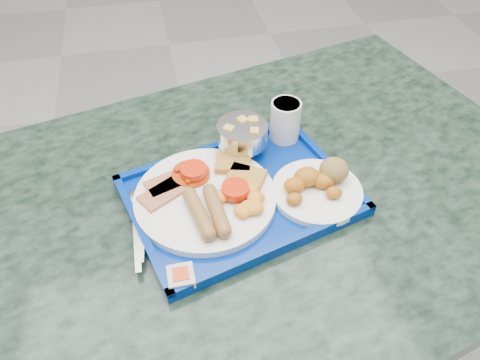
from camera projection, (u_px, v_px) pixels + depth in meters
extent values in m
plane|color=#98979A|center=(231.00, 329.00, 1.59)|extent=(6.00, 6.00, 0.00)
cylinder|color=slate|center=(249.00, 302.00, 1.22)|extent=(0.12, 0.12, 0.73)
cube|color=black|center=(251.00, 202.00, 0.95)|extent=(1.46, 1.14, 0.04)
cube|color=navy|center=(240.00, 197.00, 0.92)|extent=(0.49, 0.41, 0.01)
cube|color=navy|center=(209.00, 149.00, 1.00)|extent=(0.41, 0.12, 0.01)
cube|color=navy|center=(278.00, 246.00, 0.82)|extent=(0.41, 0.12, 0.01)
cube|color=navy|center=(326.00, 160.00, 0.98)|extent=(0.10, 0.30, 0.01)
cube|color=navy|center=(141.00, 230.00, 0.84)|extent=(0.10, 0.30, 0.01)
cylinder|color=white|center=(205.00, 198.00, 0.90)|extent=(0.27, 0.27, 0.02)
cube|color=#B66849|center=(170.00, 182.00, 0.91)|extent=(0.10, 0.08, 0.01)
cube|color=#B66849|center=(163.00, 193.00, 0.89)|extent=(0.10, 0.09, 0.01)
cylinder|color=#AF3607|center=(191.00, 174.00, 0.93)|extent=(0.08, 0.08, 0.01)
sphere|color=#AF3607|center=(181.00, 170.00, 0.93)|extent=(0.01, 0.01, 0.01)
sphere|color=#AF3607|center=(201.00, 166.00, 0.93)|extent=(0.01, 0.01, 0.01)
sphere|color=#AF3607|center=(195.00, 169.00, 0.93)|extent=(0.01, 0.01, 0.01)
sphere|color=#AF3607|center=(188.00, 168.00, 0.93)|extent=(0.01, 0.01, 0.01)
sphere|color=#AF3607|center=(185.00, 164.00, 0.94)|extent=(0.01, 0.01, 0.01)
sphere|color=#AF3607|center=(195.00, 164.00, 0.94)|extent=(0.01, 0.01, 0.01)
sphere|color=#AF3607|center=(202.00, 166.00, 0.93)|extent=(0.01, 0.01, 0.01)
sphere|color=#AF3607|center=(200.00, 170.00, 0.93)|extent=(0.01, 0.01, 0.01)
sphere|color=#AF3607|center=(200.00, 163.00, 0.94)|extent=(0.01, 0.01, 0.01)
sphere|color=#AF3607|center=(188.00, 181.00, 0.90)|extent=(0.01, 0.01, 0.01)
sphere|color=#AF3607|center=(177.00, 170.00, 0.92)|extent=(0.01, 0.01, 0.01)
cube|color=#CA8932|center=(233.00, 164.00, 0.95)|extent=(0.08, 0.07, 0.01)
cube|color=#CA8932|center=(246.00, 177.00, 0.92)|extent=(0.09, 0.08, 0.01)
cylinder|color=brown|center=(199.00, 213.00, 0.84)|extent=(0.05, 0.11, 0.03)
cylinder|color=brown|center=(217.00, 210.00, 0.85)|extent=(0.04, 0.11, 0.03)
ellipsoid|color=orange|center=(231.00, 191.00, 0.89)|extent=(0.03, 0.03, 0.02)
ellipsoid|color=orange|center=(220.00, 196.00, 0.88)|extent=(0.03, 0.03, 0.02)
ellipsoid|color=orange|center=(231.00, 186.00, 0.90)|extent=(0.02, 0.02, 0.02)
ellipsoid|color=orange|center=(241.00, 210.00, 0.85)|extent=(0.03, 0.03, 0.02)
ellipsoid|color=orange|center=(258.00, 197.00, 0.88)|extent=(0.03, 0.03, 0.02)
ellipsoid|color=orange|center=(252.00, 189.00, 0.89)|extent=(0.03, 0.03, 0.02)
ellipsoid|color=orange|center=(252.00, 208.00, 0.86)|extent=(0.03, 0.03, 0.02)
ellipsoid|color=orange|center=(248.00, 207.00, 0.86)|extent=(0.03, 0.03, 0.02)
ellipsoid|color=orange|center=(243.00, 212.00, 0.85)|extent=(0.03, 0.03, 0.02)
ellipsoid|color=orange|center=(255.00, 208.00, 0.86)|extent=(0.03, 0.03, 0.02)
ellipsoid|color=orange|center=(255.00, 198.00, 0.87)|extent=(0.03, 0.03, 0.02)
cylinder|color=red|center=(194.00, 171.00, 0.92)|extent=(0.05, 0.05, 0.02)
cylinder|color=red|center=(235.00, 189.00, 0.88)|extent=(0.05, 0.05, 0.02)
cylinder|color=white|center=(317.00, 192.00, 0.91)|extent=(0.18, 0.18, 0.01)
ellipsoid|color=#BD6A16|center=(334.00, 193.00, 0.89)|extent=(0.03, 0.03, 0.02)
ellipsoid|color=#BD6A16|center=(324.00, 181.00, 0.90)|extent=(0.04, 0.04, 0.03)
ellipsoid|color=#BD6A16|center=(307.00, 177.00, 0.91)|extent=(0.05, 0.04, 0.04)
ellipsoid|color=#BD6A16|center=(294.00, 185.00, 0.90)|extent=(0.04, 0.04, 0.03)
ellipsoid|color=#BD6A16|center=(294.00, 199.00, 0.87)|extent=(0.03, 0.03, 0.02)
ellipsoid|color=olive|center=(334.00, 170.00, 0.91)|extent=(0.06, 0.06, 0.05)
cylinder|color=#B4B5B7|center=(242.00, 150.00, 1.00)|extent=(0.07, 0.07, 0.01)
cylinder|color=#B4B5B7|center=(242.00, 145.00, 0.99)|extent=(0.02, 0.02, 0.02)
cylinder|color=#B4B5B7|center=(242.00, 133.00, 0.97)|extent=(0.11, 0.11, 0.04)
cube|color=#F9CD5F|center=(253.00, 121.00, 0.97)|extent=(0.02, 0.02, 0.02)
cube|color=#F9CD5F|center=(254.00, 133.00, 0.95)|extent=(0.02, 0.02, 0.02)
cube|color=#F9CD5F|center=(242.00, 122.00, 0.97)|extent=(0.02, 0.03, 0.02)
cube|color=#F9CD5F|center=(229.00, 130.00, 0.95)|extent=(0.03, 0.03, 0.02)
cylinder|color=white|center=(285.00, 121.00, 1.01)|extent=(0.07, 0.07, 0.09)
cylinder|color=orange|center=(286.00, 105.00, 0.98)|extent=(0.06, 0.06, 0.01)
cube|color=#B4B5B7|center=(142.00, 233.00, 0.84)|extent=(0.02, 0.13, 0.00)
ellipsoid|color=#B4B5B7|center=(135.00, 198.00, 0.90)|extent=(0.03, 0.05, 0.01)
cube|color=#B4B5B7|center=(137.00, 237.00, 0.84)|extent=(0.01, 0.16, 0.00)
cube|color=beige|center=(181.00, 277.00, 0.77)|extent=(0.04, 0.04, 0.02)
cube|color=#F1451A|center=(181.00, 274.00, 0.77)|extent=(0.03, 0.03, 0.00)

